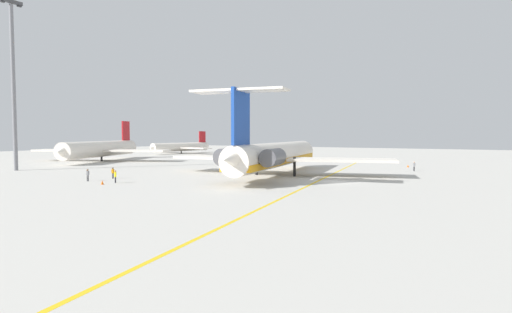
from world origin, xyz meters
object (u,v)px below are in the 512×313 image
(airliner_mid_right, at_px, (99,149))
(ground_crew_near_tail, at_px, (113,172))
(safety_cone_wingtip, at_px, (408,166))
(light_mast, at_px, (13,79))
(ground_crew_near_nose, at_px, (115,175))
(main_jetliner, at_px, (275,155))
(airliner_far_right, at_px, (180,147))
(ground_crew_portside, at_px, (414,165))
(ground_crew_starboard, at_px, (88,173))
(safety_cone_nose, at_px, (102,182))

(airliner_mid_right, height_order, ground_crew_near_tail, airliner_mid_right)
(safety_cone_wingtip, bearing_deg, light_mast, 124.82)
(ground_crew_near_nose, relative_size, ground_crew_near_tail, 1.06)
(main_jetliner, distance_m, airliner_far_right, 80.04)
(ground_crew_near_nose, xyz_separation_m, safety_cone_wingtip, (47.04, -29.94, -0.85))
(ground_crew_portside, bearing_deg, safety_cone_wingtip, -25.50)
(ground_crew_near_tail, bearing_deg, airliner_mid_right, -167.74)
(airliner_mid_right, height_order, ground_crew_near_nose, airliner_mid_right)
(ground_crew_near_nose, height_order, ground_crew_near_tail, ground_crew_near_nose)
(light_mast, bearing_deg, airliner_mid_right, 16.67)
(airliner_mid_right, height_order, ground_crew_portside, airliner_mid_right)
(main_jetliner, relative_size, ground_crew_starboard, 24.42)
(ground_crew_near_tail, distance_m, ground_crew_starboard, 4.02)
(ground_crew_starboard, height_order, safety_cone_wingtip, ground_crew_starboard)
(ground_crew_near_tail, xyz_separation_m, light_mast, (0.99, 26.34, 15.42))
(safety_cone_nose, bearing_deg, ground_crew_near_tail, 38.06)
(ground_crew_near_tail, bearing_deg, main_jetliner, 89.74)
(main_jetliner, bearing_deg, light_mast, 98.67)
(main_jetliner, bearing_deg, safety_cone_wingtip, -39.69)
(ground_crew_near_nose, height_order, safety_cone_wingtip, ground_crew_near_nose)
(airliner_far_right, distance_m, ground_crew_portside, 86.13)
(light_mast, bearing_deg, ground_crew_near_nose, -98.54)
(ground_crew_starboard, distance_m, light_mast, 30.49)
(ground_crew_near_tail, height_order, ground_crew_starboard, ground_crew_starboard)
(airliner_mid_right, xyz_separation_m, ground_crew_starboard, (-29.43, -33.17, -1.92))
(ground_crew_portside, bearing_deg, ground_crew_near_nose, 99.04)
(airliner_far_right, height_order, light_mast, light_mast)
(airliner_far_right, height_order, ground_crew_starboard, airliner_far_right)
(main_jetliner, xyz_separation_m, safety_cone_nose, (-21.58, 14.45, -3.05))
(airliner_mid_right, bearing_deg, main_jetliner, 57.52)
(main_jetliner, distance_m, ground_crew_portside, 26.38)
(ground_crew_starboard, bearing_deg, airliner_far_right, 157.41)
(ground_crew_near_nose, distance_m, ground_crew_near_tail, 5.92)
(ground_crew_near_nose, relative_size, safety_cone_nose, 3.22)
(airliner_mid_right, distance_m, safety_cone_wingtip, 70.62)
(safety_cone_nose, xyz_separation_m, safety_cone_wingtip, (48.95, -30.23, 0.00))
(airliner_far_right, xyz_separation_m, safety_cone_nose, (-72.13, -47.60, -1.98))
(main_jetliner, relative_size, safety_cone_nose, 75.80)
(main_jetliner, height_order, ground_crew_starboard, main_jetliner)
(main_jetliner, height_order, safety_cone_wingtip, main_jetliner)
(airliner_mid_right, relative_size, ground_crew_starboard, 19.34)
(ground_crew_near_nose, bearing_deg, safety_cone_wingtip, 163.19)
(airliner_mid_right, xyz_separation_m, airliner_far_right, (41.12, 9.58, -0.75))
(ground_crew_near_nose, height_order, ground_crew_portside, ground_crew_near_nose)
(ground_crew_portside, xyz_separation_m, safety_cone_wingtip, (8.31, 2.33, -0.82))
(ground_crew_near_tail, height_order, ground_crew_portside, ground_crew_portside)
(ground_crew_near_nose, xyz_separation_m, safety_cone_nose, (-1.91, 0.29, -0.85))
(airliner_mid_right, bearing_deg, ground_crew_portside, 75.47)
(ground_crew_starboard, height_order, light_mast, light_mast)
(main_jetliner, distance_m, safety_cone_wingtip, 31.74)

